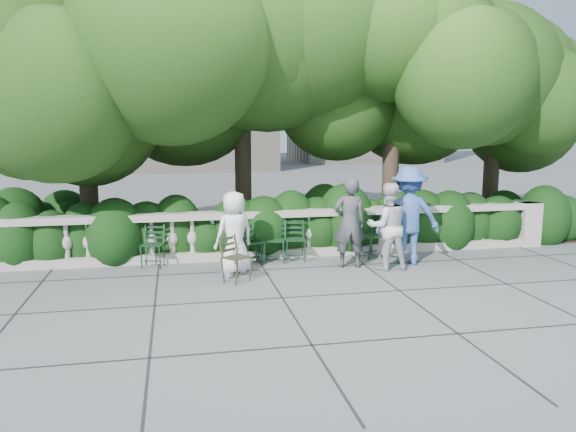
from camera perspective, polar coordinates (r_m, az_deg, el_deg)
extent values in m
plane|color=#575B5F|center=(10.14, 1.13, -6.48)|extent=(90.00, 90.00, 0.00)
cube|color=#9E998E|center=(11.82, -0.77, -3.74)|extent=(12.00, 0.32, 0.18)
cube|color=#9E998E|center=(11.66, -0.78, 0.28)|extent=(12.00, 0.36, 0.14)
cube|color=#9E998E|center=(13.99, 23.17, -0.74)|extent=(0.44, 0.44, 1.00)
cylinder|color=#3F3023|center=(13.13, -19.60, 2.82)|extent=(0.40, 0.40, 2.80)
ellipsoid|color=#17330E|center=(12.65, -20.45, 12.91)|extent=(5.28, 5.28, 3.96)
cylinder|color=#3F3023|center=(13.66, -4.58, 4.83)|extent=(0.40, 0.40, 3.40)
ellipsoid|color=#17330E|center=(13.21, -4.45, 16.59)|extent=(6.24, 6.24, 4.68)
cylinder|color=#3F3023|center=(13.87, 10.34, 3.94)|extent=(0.40, 0.40, 3.00)
ellipsoid|color=#17330E|center=(13.43, 11.40, 14.08)|extent=(5.52, 5.52, 4.14)
cylinder|color=#3F3023|center=(15.67, 19.89, 3.41)|extent=(0.40, 0.40, 2.60)
ellipsoid|color=#17330E|center=(15.28, 21.12, 11.09)|extent=(4.80, 4.80, 3.60)
imported|color=white|center=(10.43, -5.47, -1.71)|extent=(0.89, 0.75, 1.55)
imported|color=#3F4044|center=(10.91, 6.26, -0.67)|extent=(0.68, 0.49, 1.76)
imported|color=silver|center=(10.87, 10.09, -1.04)|extent=(0.84, 0.68, 1.67)
imported|color=#375AA6|center=(11.33, 12.14, 0.05)|extent=(1.35, 0.89, 1.96)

